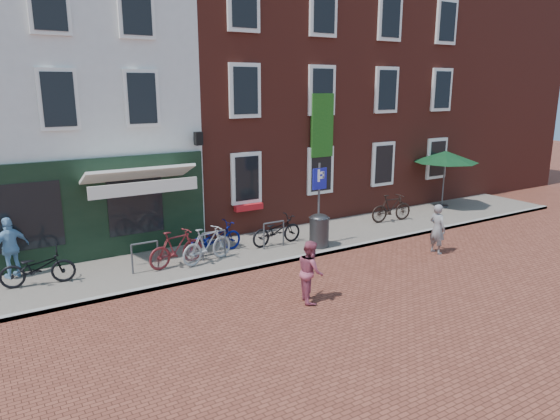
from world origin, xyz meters
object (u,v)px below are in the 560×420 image
bicycle_5 (391,208)px  bicycle_4 (277,230)px  parasol (446,154)px  boy (310,271)px  bicycle_1 (176,248)px  cafe_person (11,248)px  woman (437,229)px  parking_sign (319,192)px  bicycle_3 (207,245)px  bicycle_2 (215,238)px  bicycle_0 (38,267)px  litter_bin (319,229)px

bicycle_5 → bicycle_4: bearing=99.4°
parasol → bicycle_4: bearing=-174.5°
boy → bicycle_1: boy is taller
cafe_person → bicycle_5: cafe_person is taller
boy → bicycle_4: bearing=-0.1°
woman → cafe_person: bearing=68.2°
parking_sign → bicycle_3: bearing=175.0°
boy → bicycle_2: (-0.54, 4.14, -0.18)m
parasol → boy: 11.07m
bicycle_3 → bicycle_4: bicycle_3 is taller
parking_sign → boy: parking_sign is taller
bicycle_4 → bicycle_5: (5.03, 0.19, 0.05)m
boy → bicycle_0: (-5.35, 4.15, -0.18)m
woman → boy: woman is taller
woman → boy: 5.37m
parking_sign → bicycle_1: (-4.46, 0.49, -1.19)m
litter_bin → parking_sign: size_ratio=0.43×
bicycle_2 → bicycle_4: size_ratio=1.00×
parasol → boy: size_ratio=1.77×
bicycle_0 → bicycle_1: bearing=-89.1°
cafe_person → bicycle_1: bearing=137.9°
bicycle_1 → bicycle_3: same height
woman → bicycle_3: size_ratio=0.90×
litter_bin → parasol: parasol is taller
cafe_person → bicycle_1: cafe_person is taller
cafe_person → bicycle_0: size_ratio=0.92×
boy → parasol: bearing=-44.4°
parking_sign → bicycle_0: (-7.89, 0.95, -1.24)m
bicycle_3 → bicycle_5: 7.57m
parking_sign → bicycle_3: 3.82m
bicycle_0 → bicycle_4: same height
litter_bin → bicycle_1: litter_bin is taller
parking_sign → cafe_person: 8.64m
bicycle_1 → cafe_person: bearing=59.1°
bicycle_2 → bicycle_4: bearing=-104.4°
parking_sign → bicycle_4: 1.80m
parking_sign → bicycle_2: bearing=163.1°
bicycle_3 → bicycle_5: size_ratio=1.00×
bicycle_3 → bicycle_4: 2.54m
parasol → bicycle_0: (-15.24, -0.56, -1.71)m
litter_bin → woman: bearing=-36.9°
cafe_person → bicycle_4: size_ratio=0.92×
bicycle_4 → bicycle_0: bearing=85.6°
parasol → woman: size_ratio=1.71×
parking_sign → cafe_person: size_ratio=1.61×
cafe_person → bicycle_2: bearing=147.4°
bicycle_1 → bicycle_4: size_ratio=0.97×
parasol → boy: bearing=-154.5°
woman → parking_sign: bearing=48.8°
parasol → bicycle_1: 11.97m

